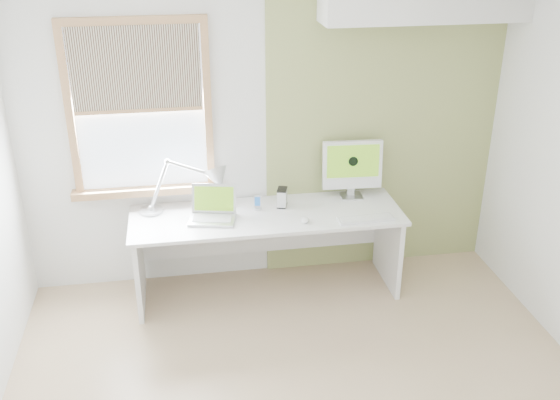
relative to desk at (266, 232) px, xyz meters
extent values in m
cube|color=white|center=(0.05, 0.32, 0.77)|extent=(4.00, 0.02, 2.60)
cube|color=#8F9C5B|center=(1.05, 0.30, 0.77)|extent=(2.00, 0.02, 2.60)
cube|color=#9D6E44|center=(-1.48, 0.28, 1.02)|extent=(0.06, 0.06, 1.42)
cube|color=#9D6E44|center=(-0.42, 0.28, 1.02)|extent=(0.06, 0.06, 1.42)
cube|color=#9D6E44|center=(-0.95, 0.28, 1.70)|extent=(1.00, 0.06, 0.06)
cube|color=#9D6E44|center=(-0.95, 0.26, 0.34)|extent=(1.20, 0.14, 0.06)
cube|color=#D1E2F9|center=(-0.95, 0.30, 1.02)|extent=(1.00, 0.01, 1.30)
cube|color=beige|center=(-0.95, 0.25, 1.34)|extent=(0.98, 0.02, 0.65)
cube|color=#9D6E44|center=(-0.95, 0.25, 1.02)|extent=(0.98, 0.03, 0.03)
cube|color=white|center=(0.00, -0.06, 0.18)|extent=(2.20, 0.70, 0.03)
cube|color=white|center=(-1.05, -0.06, -0.18)|extent=(0.04, 0.64, 0.70)
cube|color=white|center=(1.05, -0.06, -0.18)|extent=(0.04, 0.64, 0.70)
cube|color=white|center=(0.00, 0.26, -0.08)|extent=(2.08, 0.02, 0.48)
cylinder|color=silver|center=(-0.92, 0.13, 0.21)|extent=(0.20, 0.20, 0.03)
sphere|color=silver|center=(-0.92, 0.13, 0.23)|extent=(0.06, 0.06, 0.06)
cylinder|color=silver|center=(-0.84, 0.13, 0.43)|extent=(0.19, 0.04, 0.40)
sphere|color=silver|center=(-0.76, 0.14, 0.62)|extent=(0.05, 0.05, 0.05)
cylinder|color=silver|center=(-0.59, 0.12, 0.56)|extent=(0.37, 0.06, 0.16)
sphere|color=silver|center=(-0.41, 0.11, 0.49)|extent=(0.05, 0.05, 0.04)
cone|color=silver|center=(-0.37, 0.11, 0.46)|extent=(0.30, 0.32, 0.25)
cube|color=silver|center=(-0.44, -0.11, 0.20)|extent=(0.40, 0.32, 0.02)
cube|color=#B2B5B7|center=(-0.44, -0.11, 0.22)|extent=(0.33, 0.21, 0.00)
cube|color=silver|center=(-0.42, 0.02, 0.33)|extent=(0.37, 0.15, 0.23)
cube|color=#568718|center=(-0.42, 0.01, 0.33)|extent=(0.32, 0.12, 0.19)
cylinder|color=silver|center=(-0.06, 0.04, 0.20)|extent=(0.08, 0.08, 0.02)
cube|color=silver|center=(-0.06, 0.04, 0.27)|extent=(0.05, 0.02, 0.11)
cube|color=#194C99|center=(-0.06, 0.03, 0.27)|extent=(0.04, 0.01, 0.08)
cube|color=silver|center=(0.15, 0.07, 0.27)|extent=(0.10, 0.14, 0.16)
cube|color=black|center=(0.15, 0.07, 0.35)|extent=(0.11, 0.14, 0.01)
cube|color=black|center=(0.15, 0.07, 0.20)|extent=(0.11, 0.14, 0.01)
cube|color=silver|center=(0.76, 0.15, 0.20)|extent=(0.19, 0.17, 0.01)
cube|color=silver|center=(0.76, 0.18, 0.29)|extent=(0.06, 0.02, 0.16)
cube|color=white|center=(0.76, 0.17, 0.48)|extent=(0.51, 0.12, 0.41)
cube|color=#568718|center=(0.76, 0.14, 0.52)|extent=(0.44, 0.05, 0.28)
cylinder|color=black|center=(0.76, 0.14, 0.52)|extent=(0.08, 0.02, 0.08)
cube|color=white|center=(0.76, -0.30, 0.20)|extent=(0.45, 0.14, 0.02)
cube|color=white|center=(0.76, -0.30, 0.21)|extent=(0.42, 0.11, 0.00)
ellipsoid|color=white|center=(0.28, -0.25, 0.21)|extent=(0.08, 0.11, 0.03)
camera|label=1|loc=(-0.66, -4.66, 2.46)|focal=40.99mm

